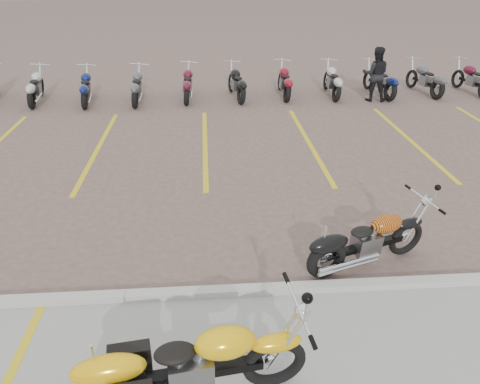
# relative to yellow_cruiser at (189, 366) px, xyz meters

# --- Properties ---
(ground) EXTENTS (100.00, 100.00, 0.00)m
(ground) POSITION_rel_yellow_cruiser_xyz_m (0.21, 3.73, -0.50)
(ground) COLOR #745C53
(ground) RESTS_ON ground
(curb) EXTENTS (60.00, 0.18, 0.12)m
(curb) POSITION_rel_yellow_cruiser_xyz_m (0.21, 1.73, -0.44)
(curb) COLOR #ADAAA3
(curb) RESTS_ON ground
(parking_stripes) EXTENTS (38.00, 5.50, 0.01)m
(parking_stripes) POSITION_rel_yellow_cruiser_xyz_m (0.21, 7.73, -0.50)
(parking_stripes) COLOR gold
(parking_stripes) RESTS_ON ground
(yellow_cruiser) EXTENTS (2.46, 0.52, 1.01)m
(yellow_cruiser) POSITION_rel_yellow_cruiser_xyz_m (0.00, 0.00, 0.00)
(yellow_cruiser) COLOR black
(yellow_cruiser) RESTS_ON ground
(flame_cruiser) EXTENTS (2.05, 0.81, 0.87)m
(flame_cruiser) POSITION_rel_yellow_cruiser_xyz_m (2.61, 2.28, -0.07)
(flame_cruiser) COLOR black
(flame_cruiser) RESTS_ON ground
(person_b) EXTENTS (1.00, 0.86, 1.76)m
(person_b) POSITION_rel_yellow_cruiser_xyz_m (5.85, 11.46, 0.38)
(person_b) COLOR black
(person_b) RESTS_ON ground
(bg_bike_row) EXTENTS (20.58, 2.04, 1.10)m
(bg_bike_row) POSITION_rel_yellow_cruiser_xyz_m (1.28, 12.10, 0.05)
(bg_bike_row) COLOR black
(bg_bike_row) RESTS_ON ground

